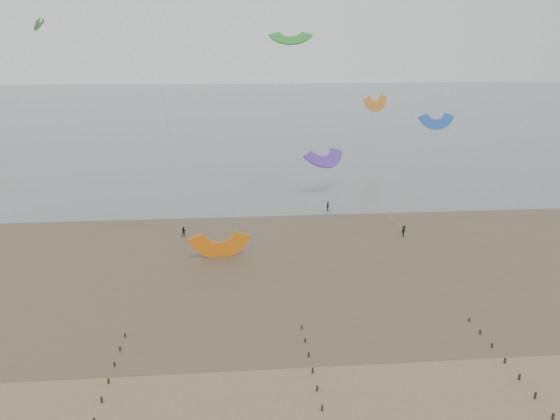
# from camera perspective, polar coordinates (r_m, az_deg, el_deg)

# --- Properties ---
(ground) EXTENTS (500.00, 500.00, 0.00)m
(ground) POSITION_cam_1_polar(r_m,az_deg,el_deg) (47.65, -0.86, -19.64)
(ground) COLOR brown
(ground) RESTS_ON ground
(sea_and_shore) EXTENTS (500.00, 665.00, 0.03)m
(sea_and_shore) POSITION_cam_1_polar(r_m,az_deg,el_deg) (77.87, -5.72, -4.36)
(sea_and_shore) COLOR #475654
(sea_and_shore) RESTS_ON ground
(kitesurfers) EXTENTS (161.48, 18.13, 1.85)m
(kitesurfers) POSITION_cam_1_polar(r_m,az_deg,el_deg) (99.54, 20.64, -0.05)
(kitesurfers) COLOR black
(kitesurfers) RESTS_ON ground
(grounded_kite) EXTENTS (7.55, 6.15, 3.88)m
(grounded_kite) POSITION_cam_1_polar(r_m,az_deg,el_deg) (76.22, -6.28, -4.88)
(grounded_kite) COLOR orange
(grounded_kite) RESTS_ON ground
(kites_airborne) EXTENTS (239.99, 108.78, 45.49)m
(kites_airborne) POSITION_cam_1_polar(r_m,az_deg,el_deg) (127.44, -13.00, 14.08)
(kites_airborne) COLOR blue
(kites_airborne) RESTS_ON ground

